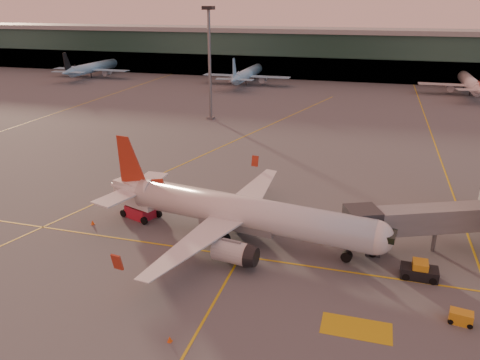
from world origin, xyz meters
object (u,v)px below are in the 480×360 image
(gpu_cart, at_px, (461,318))
(pushback_tug, at_px, (419,271))
(main_airplane, at_px, (238,212))
(catering_truck, at_px, (138,197))

(gpu_cart, relative_size, pushback_tug, 0.58)
(main_airplane, xyz_separation_m, pushback_tug, (20.04, -2.85, -2.76))
(main_airplane, height_order, gpu_cart, main_airplane)
(main_airplane, distance_m, pushback_tug, 20.43)
(main_airplane, distance_m, gpu_cart, 25.10)
(main_airplane, height_order, catering_truck, main_airplane)
(catering_truck, bearing_deg, gpu_cart, 1.68)
(gpu_cart, height_order, pushback_tug, pushback_tug)
(catering_truck, height_order, gpu_cart, catering_truck)
(pushback_tug, bearing_deg, gpu_cart, -64.20)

